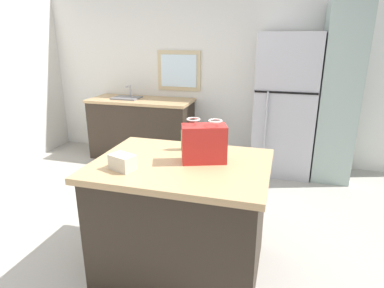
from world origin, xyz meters
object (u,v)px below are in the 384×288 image
Objects in this scene: tall_cabinet at (338,95)px; small_box at (123,162)px; refrigerator at (285,106)px; bottle at (185,138)px; shopping_bag at (204,143)px; kitchen_island at (182,216)px.

tall_cabinet is 12.49× the size of small_box.
tall_cabinet reaches higher than refrigerator.
bottle is at bearing 60.87° from small_box.
bottle is (-0.22, 0.22, -0.05)m from shopping_bag.
shopping_bag is (0.16, 0.06, 0.60)m from kitchen_island.
refrigerator is at bearing 76.27° from shopping_bag.
kitchen_island is at bearing 34.69° from small_box.
small_box is at bearing -112.52° from refrigerator.
refrigerator reaches higher than bottle.
tall_cabinet is at bearing 56.46° from small_box.
tall_cabinet reaches higher than kitchen_island.
small_box is at bearing -145.31° from kitchen_island.
refrigerator is 10.57× the size of small_box.
bottle is at bearing 134.15° from shopping_bag.
bottle is (-0.06, 0.29, 0.56)m from kitchen_island.
tall_cabinet is 10.12× the size of bottle.
small_box is (-1.07, -2.58, 0.04)m from refrigerator.
shopping_bag reaches higher than bottle.
refrigerator is 0.66m from tall_cabinet.
small_box is at bearing -149.03° from shopping_bag.
bottle reaches higher than small_box.
kitchen_island is 7.38× the size of small_box.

